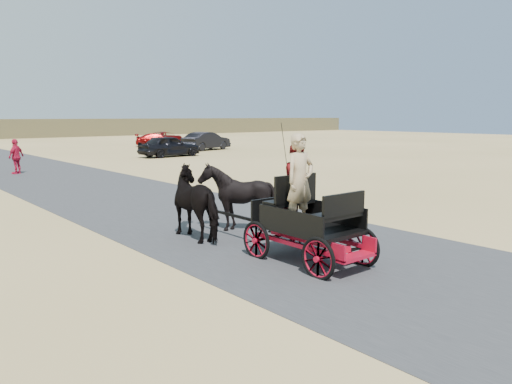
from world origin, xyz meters
TOP-DOWN VIEW (x-y plane):
  - ground at (0.00, 0.00)m, footprint 140.00×140.00m
  - road at (0.00, 0.00)m, footprint 6.00×140.00m
  - carriage at (-0.74, -1.45)m, footprint 1.30×2.40m
  - horse_left at (-1.29, 1.55)m, footprint 0.91×2.01m
  - horse_right at (-0.19, 1.55)m, footprint 1.37×1.54m
  - driver_man at (-0.94, -1.40)m, footprint 0.66×0.43m
  - passenger_woman at (-0.44, -0.85)m, footprint 0.77×0.60m
  - pedestrian at (-1.04, 18.21)m, footprint 1.05×0.96m
  - car_a at (10.06, 22.60)m, footprint 4.43×1.92m
  - car_b at (15.86, 26.55)m, footprint 4.81×2.69m
  - car_c at (15.16, 33.45)m, footprint 4.46×3.52m
  - car_d at (17.72, 36.78)m, footprint 4.90×3.71m

SIDE VIEW (x-z plane):
  - ground at x=0.00m, z-range 0.00..0.00m
  - road at x=0.00m, z-range 0.00..0.01m
  - carriage at x=-0.74m, z-range 0.00..0.72m
  - car_c at x=15.16m, z-range 0.00..1.21m
  - car_d at x=17.72m, z-range 0.00..1.24m
  - car_a at x=10.06m, z-range 0.00..1.49m
  - car_b at x=15.86m, z-range 0.00..1.50m
  - horse_left at x=-1.29m, z-range 0.00..1.70m
  - horse_right at x=-0.19m, z-range 0.00..1.70m
  - pedestrian at x=-1.04m, z-range 0.00..1.73m
  - passenger_woman at x=-0.44m, z-range 0.72..2.30m
  - driver_man at x=-0.94m, z-range 0.72..2.52m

